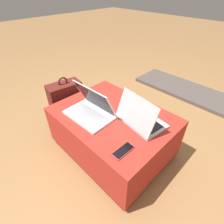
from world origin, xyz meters
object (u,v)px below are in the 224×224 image
(laptop_far, at_px, (140,118))
(cell_phone, at_px, (123,151))
(backpack, at_px, (67,105))
(laptop_near, at_px, (91,109))

(laptop_far, distance_m, cell_phone, 0.30)
(backpack, bearing_deg, cell_phone, 89.09)
(laptop_near, height_order, cell_phone, laptop_near)
(cell_phone, relative_size, backpack, 0.28)
(laptop_far, xyz_separation_m, backpack, (-0.80, -0.13, -0.22))
(laptop_near, height_order, laptop_far, laptop_near)
(backpack, bearing_deg, laptop_far, 107.58)
(backpack, bearing_deg, laptop_near, 91.93)
(cell_phone, bearing_deg, backpack, -8.59)
(laptop_near, relative_size, laptop_far, 1.05)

